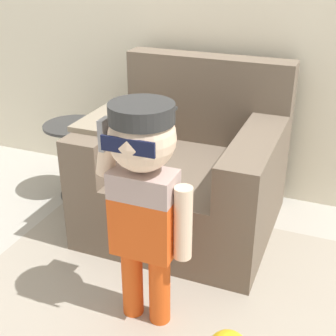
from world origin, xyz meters
TOP-DOWN VIEW (x-y plane):
  - ground_plane at (0.00, 0.00)m, footprint 10.00×10.00m
  - armchair at (0.14, 0.31)m, footprint 1.07×1.00m
  - person_child at (0.25, -0.55)m, footprint 0.43×0.32m
  - side_table at (-0.67, 0.34)m, footprint 0.39×0.39m
  - rug at (0.19, -0.27)m, footprint 1.81×1.38m

SIDE VIEW (x-z plane):
  - ground_plane at x=0.00m, z-range 0.00..0.00m
  - rug at x=0.19m, z-range 0.00..0.01m
  - side_table at x=-0.67m, z-range 0.05..0.58m
  - armchair at x=0.14m, z-range -0.15..0.82m
  - person_child at x=0.25m, z-range 0.17..1.22m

